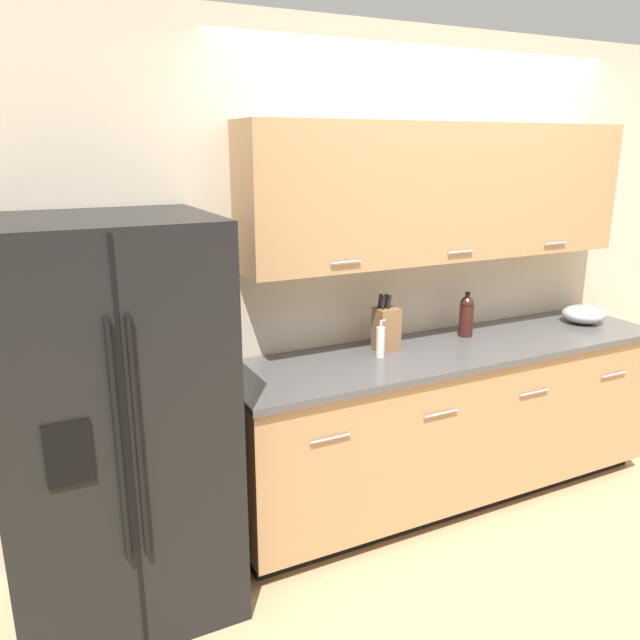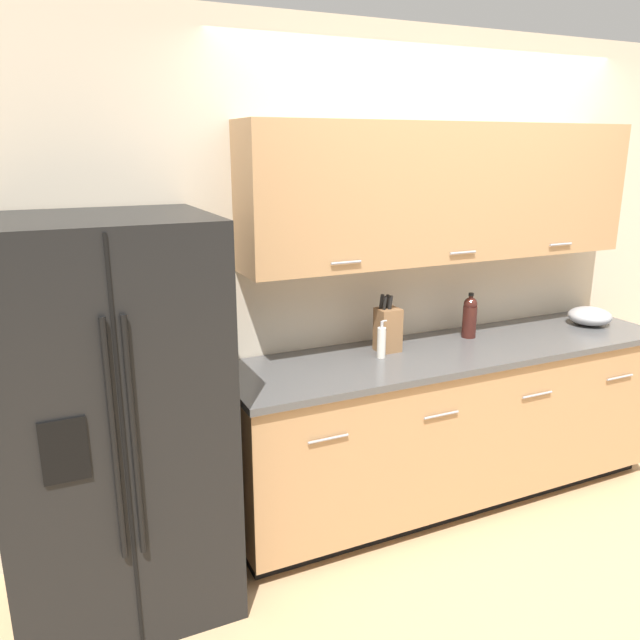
{
  "view_description": "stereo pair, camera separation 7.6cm",
  "coord_description": "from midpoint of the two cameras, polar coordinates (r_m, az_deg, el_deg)",
  "views": [
    {
      "loc": [
        -2.11,
        -1.88,
        1.98
      ],
      "look_at": [
        -0.82,
        0.72,
        1.17
      ],
      "focal_mm": 35.0,
      "sensor_mm": 36.0,
      "label": 1
    },
    {
      "loc": [
        -2.04,
        -1.91,
        1.98
      ],
      "look_at": [
        -0.82,
        0.72,
        1.17
      ],
      "focal_mm": 35.0,
      "sensor_mm": 36.0,
      "label": 2
    }
  ],
  "objects": [
    {
      "name": "wine_bottle",
      "position": [
        3.67,
        14.1,
        0.33
      ],
      "size": [
        0.08,
        0.08,
        0.26
      ],
      "color": "#3D1914",
      "rests_on": "counter_unit"
    },
    {
      "name": "counter_unit",
      "position": [
        3.67,
        12.42,
        -9.17
      ],
      "size": [
        2.6,
        0.64,
        0.92
      ],
      "color": "black",
      "rests_on": "ground_plane"
    },
    {
      "name": "refrigerator",
      "position": [
        2.8,
        -17.71,
        -8.81
      ],
      "size": [
        0.9,
        0.79,
        1.72
      ],
      "color": "black",
      "rests_on": "ground_plane"
    },
    {
      "name": "mixing_bowl",
      "position": [
        4.19,
        23.91,
        0.34
      ],
      "size": [
        0.26,
        0.26,
        0.11
      ],
      "color": "#A3A3A5",
      "rests_on": "counter_unit"
    },
    {
      "name": "ground_plane",
      "position": [
        3.44,
        19.74,
        -20.64
      ],
      "size": [
        14.0,
        14.0,
        0.0
      ],
      "primitive_type": "plane",
      "color": "tan"
    },
    {
      "name": "wall_back",
      "position": [
        3.62,
        10.58,
        6.52
      ],
      "size": [
        10.0,
        0.39,
        2.6
      ],
      "color": "beige",
      "rests_on": "ground_plane"
    },
    {
      "name": "soap_dispenser",
      "position": [
        3.25,
        6.31,
        -2.02
      ],
      "size": [
        0.05,
        0.05,
        0.2
      ],
      "color": "silver",
      "rests_on": "counter_unit"
    },
    {
      "name": "knife_block",
      "position": [
        3.35,
        6.86,
        -0.82
      ],
      "size": [
        0.12,
        0.11,
        0.31
      ],
      "color": "olive",
      "rests_on": "counter_unit"
    }
  ]
}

